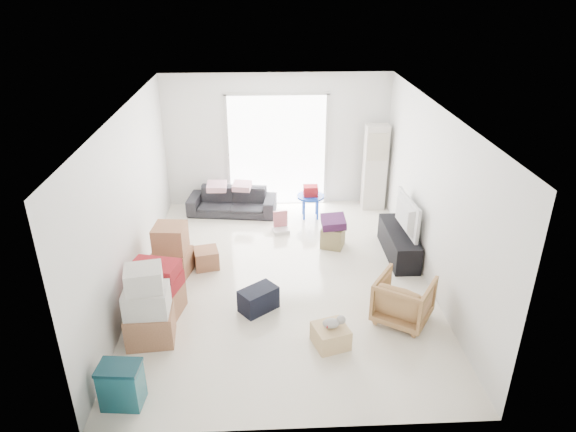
# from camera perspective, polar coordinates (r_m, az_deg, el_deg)

# --- Properties ---
(room_shell) EXTENTS (4.98, 6.48, 3.18)m
(room_shell) POSITION_cam_1_polar(r_m,az_deg,el_deg) (7.61, -0.56, 1.74)
(room_shell) COLOR white
(room_shell) RESTS_ON ground
(sliding_door) EXTENTS (2.10, 0.04, 2.33)m
(sliding_door) POSITION_cam_1_polar(r_m,az_deg,el_deg) (10.44, -1.21, 7.75)
(sliding_door) COLOR white
(sliding_door) RESTS_ON room_shell
(ac_tower) EXTENTS (0.45, 0.30, 1.75)m
(ac_tower) POSITION_cam_1_polar(r_m,az_deg,el_deg) (10.48, 9.62, 5.34)
(ac_tower) COLOR beige
(ac_tower) RESTS_ON room_shell
(tv_console) EXTENTS (0.42, 1.40, 0.47)m
(tv_console) POSITION_cam_1_polar(r_m,az_deg,el_deg) (8.97, 12.20, -2.95)
(tv_console) COLOR black
(tv_console) RESTS_ON room_shell
(television) EXTENTS (0.66, 1.07, 0.14)m
(television) POSITION_cam_1_polar(r_m,az_deg,el_deg) (8.83, 12.38, -1.22)
(television) COLOR black
(television) RESTS_ON tv_console
(sofa) EXTENTS (1.79, 0.73, 0.68)m
(sofa) POSITION_cam_1_polar(r_m,az_deg,el_deg) (10.32, -6.25, 2.03)
(sofa) COLOR #292A2F
(sofa) RESTS_ON room_shell
(pillow_left) EXTENTS (0.39, 0.31, 0.12)m
(pillow_left) POSITION_cam_1_polar(r_m,az_deg,el_deg) (10.18, -7.97, 4.02)
(pillow_left) COLOR #E9AAB4
(pillow_left) RESTS_ON sofa
(pillow_right) EXTENTS (0.42, 0.36, 0.13)m
(pillow_right) POSITION_cam_1_polar(r_m,az_deg,el_deg) (10.14, -5.16, 4.11)
(pillow_right) COLOR #E9AAB4
(pillow_right) RESTS_ON sofa
(armchair) EXTENTS (0.96, 0.94, 0.73)m
(armchair) POSITION_cam_1_polar(r_m,az_deg,el_deg) (7.31, 12.75, -8.83)
(armchair) COLOR tan
(armchair) RESTS_ON room_shell
(storage_bins) EXTENTS (0.49, 0.37, 0.54)m
(storage_bins) POSITION_cam_1_polar(r_m,az_deg,el_deg) (6.26, -18.02, -17.41)
(storage_bins) COLOR #185661
(storage_bins) RESTS_ON room_shell
(box_stack_a) EXTENTS (0.64, 0.55, 1.11)m
(box_stack_a) POSITION_cam_1_polar(r_m,az_deg,el_deg) (6.93, -15.30, -9.95)
(box_stack_a) COLOR #B1734F
(box_stack_a) RESTS_ON room_shell
(box_stack_b) EXTENTS (0.77, 0.73, 0.82)m
(box_stack_b) POSITION_cam_1_polar(r_m,az_deg,el_deg) (7.47, -14.33, -8.05)
(box_stack_b) COLOR #B1734F
(box_stack_b) RESTS_ON room_shell
(box_stack_c) EXTENTS (0.65, 0.58, 0.84)m
(box_stack_c) POSITION_cam_1_polar(r_m,az_deg,el_deg) (8.39, -12.80, -3.73)
(box_stack_c) COLOR #B1734F
(box_stack_c) RESTS_ON room_shell
(loose_box) EXTENTS (0.45, 0.45, 0.32)m
(loose_box) POSITION_cam_1_polar(r_m,az_deg,el_deg) (8.57, -9.05, -4.65)
(loose_box) COLOR #B1734F
(loose_box) RESTS_ON room_shell
(duffel_bag) EXTENTS (0.62, 0.58, 0.34)m
(duffel_bag) POSITION_cam_1_polar(r_m,az_deg,el_deg) (7.46, -3.30, -9.22)
(duffel_bag) COLOR black
(duffel_bag) RESTS_ON room_shell
(ottoman) EXTENTS (0.48, 0.48, 0.37)m
(ottoman) POSITION_cam_1_polar(r_m,az_deg,el_deg) (9.10, 5.00, -2.30)
(ottoman) COLOR #9E8B5C
(ottoman) RESTS_ON room_shell
(blanket) EXTENTS (0.41, 0.41, 0.14)m
(blanket) POSITION_cam_1_polar(r_m,az_deg,el_deg) (8.99, 5.06, -0.85)
(blanket) COLOR #461E4C
(blanket) RESTS_ON ottoman
(kids_table) EXTENTS (0.54, 0.54, 0.66)m
(kids_table) POSITION_cam_1_polar(r_m,az_deg,el_deg) (10.06, 2.52, 2.37)
(kids_table) COLOR #123CBA
(kids_table) RESTS_ON room_shell
(toy_walker) EXTENTS (0.34, 0.31, 0.39)m
(toy_walker) POSITION_cam_1_polar(r_m,az_deg,el_deg) (9.62, -0.83, -1.14)
(toy_walker) COLOR silver
(toy_walker) RESTS_ON room_shell
(wood_crate) EXTENTS (0.52, 0.52, 0.28)m
(wood_crate) POSITION_cam_1_polar(r_m,az_deg,el_deg) (6.86, 4.76, -13.13)
(wood_crate) COLOR #DEC380
(wood_crate) RESTS_ON room_shell
(plush_bunny) EXTENTS (0.30, 0.17, 0.15)m
(plush_bunny) POSITION_cam_1_polar(r_m,az_deg,el_deg) (6.74, 5.11, -11.68)
(plush_bunny) COLOR #B2ADA8
(plush_bunny) RESTS_ON wood_crate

